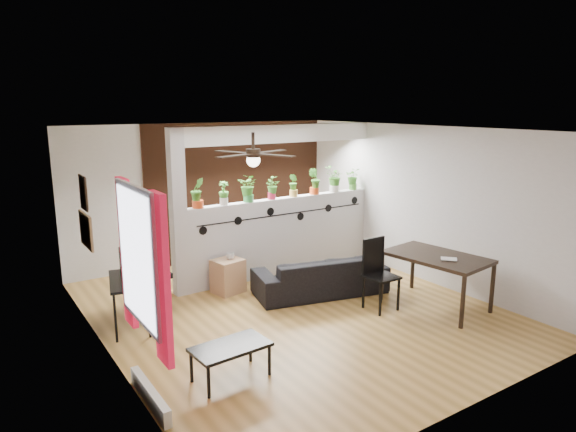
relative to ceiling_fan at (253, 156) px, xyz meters
The scene contains 29 objects.
room_shell 1.33m from the ceiling_fan, 20.56° to the left, with size 6.30×7.10×2.90m.
partition_wall 2.91m from the ceiling_fan, 48.37° to the left, with size 3.60×0.18×1.35m, color #BCBCC1.
ceiling_header 2.41m from the ceiling_fan, 48.37° to the left, with size 3.60×0.18×0.30m, color white.
pier_column 2.09m from the ceiling_fan, 99.77° to the left, with size 0.22×0.20×2.60m, color #BCBCC1.
brick_panel 3.78m from the ceiling_fan, 63.93° to the left, with size 3.90×0.05×2.60m, color brown.
vine_decal 2.64m from the ceiling_fan, 46.80° to the left, with size 3.31×0.01×0.30m.
window_assembly 2.13m from the ceiling_fan, 152.87° to the right, with size 0.09×1.30×1.55m.
baseboard_heater 2.96m from the ceiling_fan, 152.65° to the right, with size 0.08×1.00×0.18m, color silver.
corkboard 2.38m from the ceiling_fan, 144.85° to the left, with size 0.03×0.60×0.45m, color olive.
framed_art 2.19m from the ceiling_fan, 145.97° to the left, with size 0.03×0.34×0.44m.
ceiling_fan is the anchor object (origin of this frame).
potted_plant_0 1.94m from the ceiling_fan, 89.36° to the left, with size 0.26×0.21×0.48m.
potted_plant_1 2.01m from the ceiling_fan, 75.32° to the left, with size 0.22×0.19×0.38m.
potted_plant_2 2.15m from the ceiling_fan, 62.86° to the left, with size 0.30×0.31×0.46m.
potted_plant_3 2.39m from the ceiling_fan, 52.64° to the left, with size 0.17×0.21×0.38m.
potted_plant_4 2.67m from the ceiling_fan, 44.59° to the left, with size 0.18×0.22×0.40m.
potted_plant_5 2.99m from the ceiling_fan, 38.33° to the left, with size 0.30×0.31×0.46m.
potted_plant_6 3.35m from the ceiling_fan, 33.41° to the left, with size 0.27×0.23×0.47m.
potted_plant_7 3.73m from the ceiling_fan, 29.51° to the left, with size 0.27×0.26×0.41m.
sofa 2.61m from the ceiling_fan, 21.89° to the left, with size 1.97×0.78×0.58m, color black.
cube_shelf 2.53m from the ceiling_fan, 76.98° to the left, with size 0.44×0.39×0.54m, color tan.
cup 2.29m from the ceiling_fan, 75.13° to the left, with size 0.13×0.13×0.10m, color gray.
computer_desk 2.40m from the ceiling_fan, 142.52° to the left, with size 0.69×1.02×0.68m.
monitor 2.36m from the ceiling_fan, 138.69° to the left, with size 0.05×0.32×0.18m, color black.
office_chair 2.51m from the ceiling_fan, 123.47° to the left, with size 0.57×0.57×1.09m.
dining_table 3.17m from the ceiling_fan, 15.82° to the right, with size 1.06×1.54×0.78m.
book 3.13m from the ceiling_fan, 22.45° to the right, with size 0.16×0.22×0.02m, color gray.
folding_chair 2.55m from the ceiling_fan, ahead, with size 0.42×0.42×1.04m.
coffee_table 2.32m from the ceiling_fan, 132.53° to the right, with size 0.86×0.52×0.39m.
Camera 1 is at (-3.94, -5.82, 2.95)m, focal length 32.00 mm.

